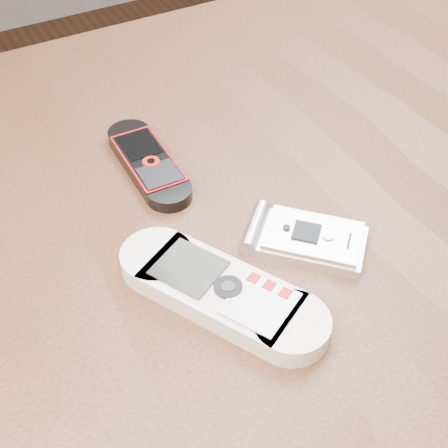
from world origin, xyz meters
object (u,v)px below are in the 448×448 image
nokia_black_red (148,162)px  table (220,310)px  motorola_razr (309,238)px  nokia_white (221,291)px

nokia_black_red → table: bearing=-80.6°
nokia_black_red → motorola_razr: (0.08, -0.16, 0.00)m
table → nokia_black_red: (-0.02, 0.11, 0.11)m
table → motorola_razr: motorola_razr is taller
table → motorola_razr: bearing=-38.2°
nokia_white → nokia_black_red: nokia_white is taller
table → motorola_razr: (0.06, -0.05, 0.11)m
nokia_black_red → motorola_razr: bearing=-63.2°
nokia_white → nokia_black_red: size_ratio=1.30×
nokia_white → motorola_razr: 0.09m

